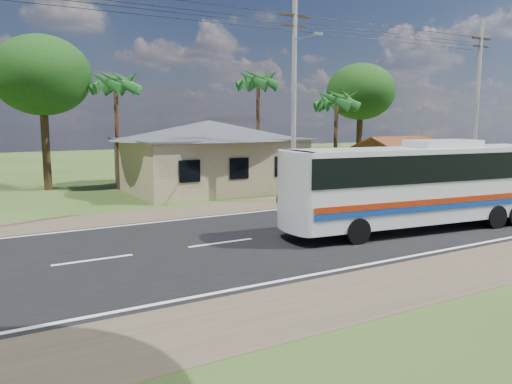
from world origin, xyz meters
TOP-DOWN VIEW (x-y plane):
  - ground at (0.00, 0.00)m, footprint 120.00×120.00m
  - road at (0.00, 0.00)m, footprint 120.00×16.00m
  - house at (1.00, 13.00)m, footprint 12.40×10.00m
  - waiting_shed at (13.00, 8.50)m, footprint 5.20×4.48m
  - concrete_barrier at (12.00, 5.60)m, footprint 7.00×0.30m
  - utility_poles at (2.67, 6.49)m, footprint 32.80×2.22m
  - palm_near at (9.50, 11.00)m, footprint 2.80×2.80m
  - palm_mid at (6.00, 15.50)m, footprint 2.80×2.80m
  - palm_far at (-4.00, 16.00)m, footprint 2.80×2.80m
  - tree_behind_house at (-8.00, 18.00)m, footprint 6.00×6.00m
  - tree_behind_shed at (16.00, 16.00)m, footprint 5.60×5.60m
  - coach_bus at (3.66, -1.88)m, footprint 11.85×3.80m
  - motorcycle at (2.38, 6.14)m, footprint 1.97×1.24m

SIDE VIEW (x-z plane):
  - ground at x=0.00m, z-range 0.00..0.00m
  - road at x=0.00m, z-range -0.01..0.02m
  - concrete_barrier at x=12.00m, z-range 0.00..0.90m
  - motorcycle at x=2.38m, z-range 0.00..0.98m
  - coach_bus at x=3.66m, z-range 0.26..3.88m
  - house at x=1.00m, z-range 0.14..5.14m
  - waiting_shed at x=13.00m, z-range 1.05..4.40m
  - palm_near at x=9.50m, z-range 2.36..9.06m
  - utility_poles at x=2.67m, z-range 0.27..11.27m
  - palm_far at x=-4.00m, z-range 2.83..10.53m
  - tree_behind_shed at x=16.00m, z-range 2.17..11.19m
  - tree_behind_house at x=-8.00m, z-range 2.31..11.92m
  - palm_mid at x=6.00m, z-range 3.06..11.26m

